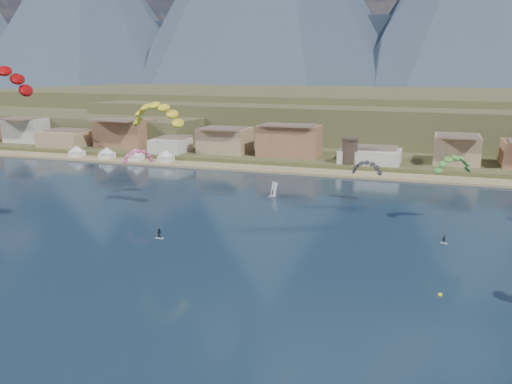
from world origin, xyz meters
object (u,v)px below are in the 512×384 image
kitesurfer_green (453,162)px  buoy (440,295)px  watchtower (350,151)px  kitesurfer_yellow (157,111)px  windsurfer (273,192)px

kitesurfer_green → buoy: bearing=-92.4°
watchtower → kitesurfer_yellow: (-31.98, -69.56, 17.23)m
watchtower → windsurfer: watchtower is taller
buoy → kitesurfer_green: bearing=87.6°
kitesurfer_green → kitesurfer_yellow: bearing=-170.3°
watchtower → windsurfer: (-12.90, -44.07, -5.16)m
kitesurfer_yellow → kitesurfer_green: kitesurfer_yellow is taller
watchtower → buoy: 101.10m
watchtower → kitesurfer_yellow: bearing=-114.7°
windsurfer → buoy: bearing=-51.8°
kitesurfer_yellow → windsurfer: (19.08, 25.49, -22.38)m
kitesurfer_green → buoy: (-1.62, -37.88, -13.77)m
kitesurfer_yellow → watchtower: bearing=65.3°
watchtower → kitesurfer_green: bearing=-62.9°
watchtower → buoy: bearing=-73.6°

